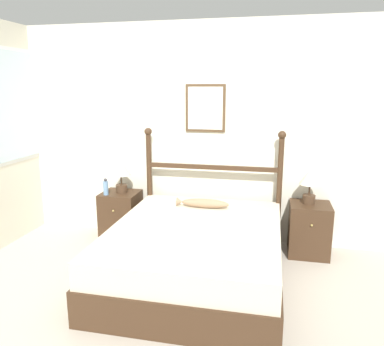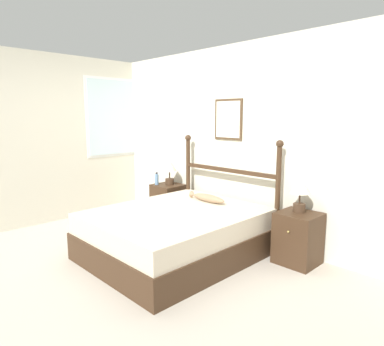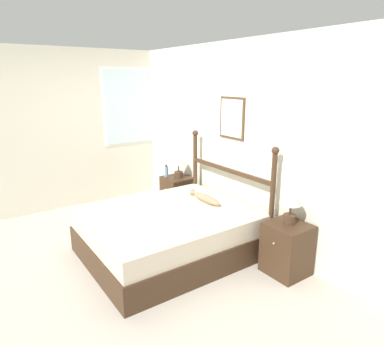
{
  "view_description": "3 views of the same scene",
  "coord_description": "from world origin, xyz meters",
  "px_view_note": "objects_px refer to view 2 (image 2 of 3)",
  "views": [
    {
      "loc": [
        0.89,
        -2.59,
        1.8
      ],
      "look_at": [
        0.13,
        0.93,
        0.99
      ],
      "focal_mm": 35.0,
      "sensor_mm": 36.0,
      "label": 1
    },
    {
      "loc": [
        3.09,
        -1.91,
        1.63
      ],
      "look_at": [
        0.15,
        0.98,
        0.94
      ],
      "focal_mm": 32.0,
      "sensor_mm": 36.0,
      "label": 2
    },
    {
      "loc": [
        3.5,
        -1.32,
        2.08
      ],
      "look_at": [
        0.23,
        0.98,
        0.97
      ],
      "focal_mm": 32.0,
      "sensor_mm": 36.0,
      "label": 3
    }
  ],
  "objects_px": {
    "table_lamp_left": "(169,168)",
    "bottle": "(157,179)",
    "table_lamp_right": "(300,189)",
    "fish_pillow": "(207,198)",
    "bed": "(176,234)",
    "nightstand_left": "(168,203)",
    "nightstand_right": "(298,238)"
  },
  "relations": [
    {
      "from": "bottle",
      "to": "bed",
      "type": "bearing_deg",
      "value": -29.68
    },
    {
      "from": "bed",
      "to": "nightstand_left",
      "type": "distance_m",
      "value": 1.38
    },
    {
      "from": "table_lamp_right",
      "to": "fish_pillow",
      "type": "relative_size",
      "value": 0.67
    },
    {
      "from": "nightstand_right",
      "to": "table_lamp_left",
      "type": "xyz_separation_m",
      "value": [
        -2.19,
        0.02,
        0.55
      ]
    },
    {
      "from": "nightstand_right",
      "to": "table_lamp_left",
      "type": "height_order",
      "value": "table_lamp_left"
    },
    {
      "from": "nightstand_right",
      "to": "fish_pillow",
      "type": "bearing_deg",
      "value": -167.57
    },
    {
      "from": "bed",
      "to": "table_lamp_left",
      "type": "bearing_deg",
      "value": 142.27
    },
    {
      "from": "bed",
      "to": "table_lamp_right",
      "type": "bearing_deg",
      "value": 38.49
    },
    {
      "from": "bed",
      "to": "nightstand_left",
      "type": "height_order",
      "value": "nightstand_left"
    },
    {
      "from": "nightstand_left",
      "to": "table_lamp_right",
      "type": "relative_size",
      "value": 1.49
    },
    {
      "from": "fish_pillow",
      "to": "table_lamp_right",
      "type": "bearing_deg",
      "value": 14.36
    },
    {
      "from": "bed",
      "to": "nightstand_right",
      "type": "bearing_deg",
      "value": 36.77
    },
    {
      "from": "table_lamp_left",
      "to": "bed",
      "type": "bearing_deg",
      "value": -37.73
    },
    {
      "from": "nightstand_left",
      "to": "bottle",
      "type": "height_order",
      "value": "bottle"
    },
    {
      "from": "bed",
      "to": "nightstand_left",
      "type": "relative_size",
      "value": 3.32
    },
    {
      "from": "bed",
      "to": "fish_pillow",
      "type": "relative_size",
      "value": 3.35
    },
    {
      "from": "table_lamp_left",
      "to": "nightstand_right",
      "type": "bearing_deg",
      "value": -0.45
    },
    {
      "from": "nightstand_left",
      "to": "fish_pillow",
      "type": "relative_size",
      "value": 1.01
    },
    {
      "from": "nightstand_left",
      "to": "table_lamp_right",
      "type": "height_order",
      "value": "table_lamp_right"
    },
    {
      "from": "nightstand_right",
      "to": "bottle",
      "type": "relative_size",
      "value": 2.88
    },
    {
      "from": "table_lamp_left",
      "to": "bottle",
      "type": "xyz_separation_m",
      "value": [
        -0.14,
        -0.14,
        -0.17
      ]
    },
    {
      "from": "table_lamp_right",
      "to": "bottle",
      "type": "height_order",
      "value": "table_lamp_right"
    },
    {
      "from": "bed",
      "to": "table_lamp_right",
      "type": "relative_size",
      "value": 4.97
    },
    {
      "from": "nightstand_left",
      "to": "table_lamp_right",
      "type": "bearing_deg",
      "value": 0.91
    },
    {
      "from": "bottle",
      "to": "fish_pillow",
      "type": "height_order",
      "value": "bottle"
    },
    {
      "from": "nightstand_left",
      "to": "fish_pillow",
      "type": "bearing_deg",
      "value": -13.29
    },
    {
      "from": "fish_pillow",
      "to": "table_lamp_left",
      "type": "bearing_deg",
      "value": 165.63
    },
    {
      "from": "table_lamp_right",
      "to": "bottle",
      "type": "distance_m",
      "value": 2.32
    },
    {
      "from": "table_lamp_right",
      "to": "fish_pillow",
      "type": "height_order",
      "value": "table_lamp_right"
    },
    {
      "from": "nightstand_left",
      "to": "fish_pillow",
      "type": "height_order",
      "value": "fish_pillow"
    },
    {
      "from": "table_lamp_right",
      "to": "bottle",
      "type": "relative_size",
      "value": 1.93
    },
    {
      "from": "table_lamp_left",
      "to": "table_lamp_right",
      "type": "distance_m",
      "value": 2.17
    }
  ]
}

